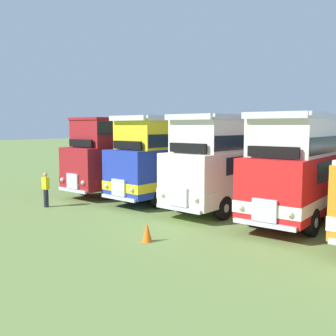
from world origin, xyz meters
The scene contains 8 objects.
ground_plane centered at (0.00, 0.00, 0.00)m, with size 200.00×200.00×0.00m, color olive.
bus_first_in_row centered at (-9.07, 0.06, 2.47)m, with size 2.69×9.79×4.49m.
bus_second_in_row centered at (-5.44, 0.49, 2.36)m, with size 2.86×10.64×4.52m.
bus_third_in_row centered at (-1.81, 0.14, 2.36)m, with size 2.77×10.09×4.52m.
bus_fourth_in_row centered at (1.81, -0.10, 2.36)m, with size 2.84×9.99×4.52m.
cone_near_end centered at (-1.16, -7.75, 0.34)m, with size 0.36×0.36×0.68m, color orange.
marshal_person centered at (-8.96, -6.63, 0.89)m, with size 0.36×0.24×1.73m.
rope_fence_line centered at (0.00, 9.55, 0.71)m, with size 24.21×0.08×1.05m.
Camera 1 is at (7.61, -17.36, 4.01)m, focal length 40.96 mm.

